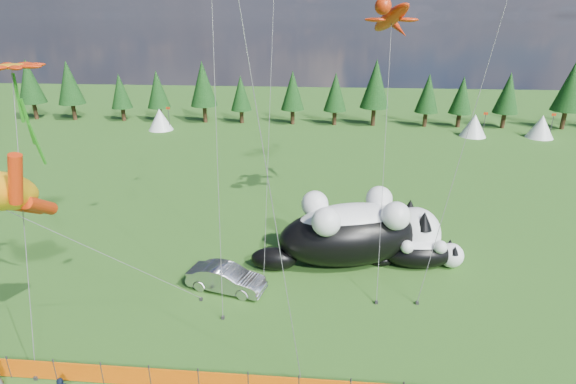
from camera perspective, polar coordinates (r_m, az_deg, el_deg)
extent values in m
plane|color=#10380A|center=(22.02, -6.33, -18.34)|extent=(160.00, 160.00, 0.00)
cylinder|color=#262626|center=(22.98, -31.91, -18.33)|extent=(0.06, 0.06, 1.10)
cylinder|color=#262626|center=(21.93, -27.46, -19.41)|extent=(0.06, 0.06, 1.10)
cylinder|color=#262626|center=(21.02, -22.53, -20.47)|extent=(0.06, 0.06, 1.10)
cylinder|color=#262626|center=(20.27, -17.12, -21.46)|extent=(0.06, 0.06, 1.10)
cylinder|color=#262626|center=(19.70, -11.27, -22.31)|extent=(0.06, 0.06, 1.10)
cylinder|color=#262626|center=(19.31, -5.06, -22.98)|extent=(0.06, 0.06, 1.10)
cube|color=#FF5C05|center=(22.47, -29.72, -18.97)|extent=(2.00, 0.04, 0.90)
cube|color=#FF5C05|center=(21.49, -25.03, -20.05)|extent=(2.00, 0.04, 0.90)
cube|color=#FF5C05|center=(20.66, -19.86, -21.08)|extent=(2.00, 0.04, 0.90)
cube|color=#FF5C05|center=(20.00, -14.23, -22.01)|extent=(2.00, 0.04, 0.90)
cube|color=#FF5C05|center=(19.52, -8.19, -22.78)|extent=(2.00, 0.04, 0.90)
ellipsoid|color=black|center=(27.32, 8.02, -5.48)|extent=(9.63, 6.41, 3.54)
ellipsoid|color=white|center=(26.94, 8.11, -3.80)|extent=(7.23, 4.68, 2.16)
sphere|color=white|center=(28.94, 15.78, -4.95)|extent=(3.14, 3.14, 3.14)
sphere|color=#F86060|center=(29.54, 18.11, -4.67)|extent=(0.44, 0.44, 0.44)
ellipsoid|color=black|center=(26.79, -1.80, -8.47)|extent=(3.02, 2.08, 1.37)
cone|color=black|center=(27.67, 16.89, -3.46)|extent=(1.10, 1.10, 1.10)
cone|color=black|center=(29.19, 15.22, -1.95)|extent=(1.10, 1.10, 1.10)
sphere|color=white|center=(28.45, 11.49, -0.89)|extent=(1.65, 1.65, 1.65)
sphere|color=white|center=(26.31, 13.56, -2.96)|extent=(1.65, 1.65, 1.65)
sphere|color=white|center=(27.19, 3.42, -1.55)|extent=(1.65, 1.65, 1.65)
sphere|color=white|center=(24.95, 4.87, -3.79)|extent=(1.65, 1.65, 1.65)
ellipsoid|color=black|center=(28.11, 16.28, -7.54)|extent=(4.27, 2.23, 1.66)
ellipsoid|color=white|center=(27.92, 16.36, -6.79)|extent=(3.22, 1.60, 1.01)
sphere|color=white|center=(28.73, 20.00, -7.57)|extent=(1.47, 1.47, 1.47)
sphere|color=#F86060|center=(28.94, 21.18, -7.52)|extent=(0.21, 0.21, 0.21)
ellipsoid|color=black|center=(27.85, 11.74, -8.56)|extent=(1.33, 0.74, 0.64)
cone|color=black|center=(28.10, 20.43, -6.94)|extent=(0.52, 0.52, 0.52)
cone|color=black|center=(28.83, 19.88, -6.12)|extent=(0.52, 0.52, 0.52)
sphere|color=white|center=(28.55, 18.10, -5.52)|extent=(0.77, 0.77, 0.77)
sphere|color=white|center=(27.54, 18.80, -6.64)|extent=(0.77, 0.77, 0.77)
sphere|color=white|center=(28.04, 14.32, -5.60)|extent=(0.77, 0.77, 0.77)
sphere|color=white|center=(27.01, 14.87, -6.75)|extent=(0.77, 0.77, 0.77)
imported|color=#ACABB0|center=(25.14, -7.84, -10.80)|extent=(4.55, 2.49, 1.42)
cylinder|color=#595959|center=(21.80, -20.72, -7.35)|extent=(0.03, 0.03, 10.85)
cube|color=#262626|center=(24.84, -10.97, -13.21)|extent=(0.15, 0.15, 0.16)
cylinder|color=#595959|center=(26.84, 12.15, 5.84)|extent=(0.03, 0.03, 17.80)
cube|color=#262626|center=(24.63, 11.17, -13.57)|extent=(0.15, 0.15, 0.16)
cylinder|color=#595959|center=(21.31, -30.54, -3.45)|extent=(0.03, 0.03, 12.75)
cube|color=#262626|center=(22.67, -29.35, -19.87)|extent=(0.15, 0.15, 0.16)
cube|color=#217C16|center=(22.17, -30.55, 7.62)|extent=(0.18, 0.18, 4.04)
cylinder|color=#595959|center=(21.85, -9.05, 6.77)|extent=(0.03, 0.03, 17.59)
cube|color=#262626|center=(23.38, -8.26, -15.50)|extent=(0.15, 0.15, 0.16)
cylinder|color=#595959|center=(24.49, 24.37, 15.60)|extent=(0.03, 0.03, 25.64)
cube|color=#262626|center=(25.07, 16.09, -13.37)|extent=(0.15, 0.15, 0.16)
cylinder|color=#595959|center=(15.43, -2.33, 0.34)|extent=(0.03, 0.03, 16.85)
cube|color=#262626|center=(19.98, 1.68, -22.90)|extent=(0.15, 0.15, 0.16)
cylinder|color=#595959|center=(25.35, -2.29, 11.49)|extent=(0.03, 0.03, 20.10)
cube|color=#262626|center=(25.87, -3.11, -11.25)|extent=(0.15, 0.15, 0.16)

